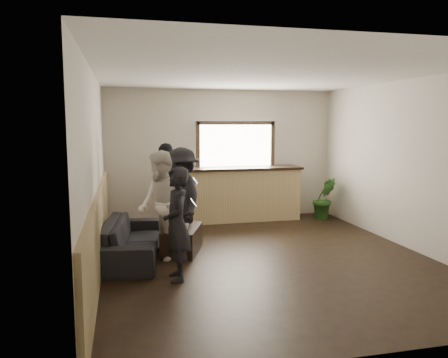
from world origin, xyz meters
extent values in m
cube|color=black|center=(0.00, 0.00, 0.00)|extent=(5.00, 6.00, 0.01)
cube|color=silver|center=(0.00, 0.00, 2.80)|extent=(5.00, 6.00, 0.01)
cube|color=beige|center=(0.00, 3.00, 1.40)|extent=(5.00, 0.01, 2.80)
cube|color=beige|center=(0.00, -3.00, 1.40)|extent=(5.00, 0.01, 2.80)
cube|color=beige|center=(-2.50, 0.00, 1.40)|extent=(0.01, 6.00, 2.80)
cube|color=beige|center=(2.50, 0.00, 1.40)|extent=(0.01, 6.00, 2.80)
cube|color=tan|center=(-2.47, 0.00, 0.55)|extent=(0.06, 5.90, 1.10)
cube|color=tan|center=(0.30, 2.68, 0.55)|extent=(2.60, 0.60, 1.10)
cube|color=black|center=(0.30, 2.68, 1.12)|extent=(2.70, 0.68, 0.05)
cube|color=white|center=(0.30, 2.96, 1.60)|extent=(1.60, 0.06, 0.90)
cube|color=#3F3326|center=(0.30, 2.93, 2.09)|extent=(1.72, 0.08, 0.08)
cube|color=#3F3326|center=(-0.54, 2.93, 1.60)|extent=(0.08, 0.08, 1.06)
cube|color=#3F3326|center=(1.14, 2.93, 1.60)|extent=(0.08, 0.08, 1.06)
imported|color=black|center=(-2.02, 0.43, 0.29)|extent=(1.04, 2.10, 0.59)
cube|color=black|center=(-1.22, 0.55, 0.21)|extent=(0.79, 1.04, 0.41)
imported|color=silver|center=(-1.27, 0.72, 0.45)|extent=(0.16, 0.16, 0.09)
imported|color=silver|center=(-1.18, 0.39, 0.46)|extent=(0.15, 0.15, 0.10)
imported|color=#2D6623|center=(2.15, 2.37, 0.46)|extent=(0.55, 0.46, 0.91)
imported|color=black|center=(-1.44, -0.67, 0.75)|extent=(0.38, 0.56, 1.51)
cube|color=black|center=(-1.22, -0.67, 1.04)|extent=(0.09, 0.08, 0.12)
cube|color=white|center=(-1.22, -0.67, 1.04)|extent=(0.08, 0.07, 0.11)
imported|color=silver|center=(-1.57, 0.30, 0.83)|extent=(0.82, 0.95, 1.67)
cube|color=black|center=(-1.35, 0.35, 0.98)|extent=(0.11, 0.09, 0.12)
cube|color=white|center=(-1.35, 0.35, 0.98)|extent=(0.09, 0.08, 0.11)
imported|color=black|center=(-1.16, 0.87, 0.84)|extent=(0.81, 1.18, 1.68)
cube|color=black|center=(-0.95, 0.91, 1.12)|extent=(0.10, 0.09, 0.12)
cube|color=white|center=(-0.95, 0.91, 1.12)|extent=(0.09, 0.08, 0.11)
imported|color=black|center=(-1.31, 1.88, 0.86)|extent=(0.86, 1.08, 1.72)
cube|color=black|center=(-1.12, 1.78, 1.42)|extent=(0.11, 0.11, 0.12)
cube|color=white|center=(-1.12, 1.77, 1.43)|extent=(0.10, 0.09, 0.11)
camera|label=1|loc=(-2.12, -6.29, 2.06)|focal=35.00mm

